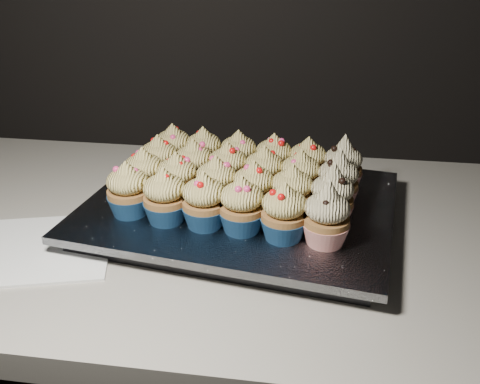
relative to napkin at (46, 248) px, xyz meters
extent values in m
cube|color=beige|center=(0.24, 0.11, -0.02)|extent=(2.44, 0.64, 0.04)
cube|color=white|center=(0.00, 0.00, 0.00)|extent=(0.22, 0.22, 0.00)
cube|color=black|center=(0.26, 0.12, 0.01)|extent=(0.47, 0.38, 0.02)
cube|color=silver|center=(0.26, 0.12, 0.03)|extent=(0.51, 0.42, 0.01)
cone|color=navy|center=(0.11, 0.06, 0.05)|extent=(0.06, 0.06, 0.03)
ellipsoid|color=#ECD377|center=(0.11, 0.06, 0.09)|extent=(0.06, 0.06, 0.04)
cone|color=#ECD377|center=(0.11, 0.06, 0.11)|extent=(0.03, 0.03, 0.02)
cone|color=navy|center=(0.17, 0.05, 0.05)|extent=(0.06, 0.06, 0.03)
ellipsoid|color=#ECD377|center=(0.17, 0.05, 0.09)|extent=(0.06, 0.06, 0.04)
cone|color=#ECD377|center=(0.17, 0.05, 0.11)|extent=(0.03, 0.03, 0.02)
cone|color=navy|center=(0.22, 0.04, 0.05)|extent=(0.06, 0.06, 0.03)
ellipsoid|color=#ECD377|center=(0.22, 0.04, 0.09)|extent=(0.06, 0.06, 0.04)
cone|color=#ECD377|center=(0.22, 0.04, 0.11)|extent=(0.03, 0.03, 0.02)
cone|color=navy|center=(0.28, 0.04, 0.05)|extent=(0.06, 0.06, 0.03)
ellipsoid|color=#ECD377|center=(0.28, 0.04, 0.09)|extent=(0.06, 0.06, 0.04)
cone|color=#ECD377|center=(0.28, 0.04, 0.11)|extent=(0.03, 0.03, 0.02)
cone|color=navy|center=(0.34, 0.02, 0.05)|extent=(0.06, 0.06, 0.03)
ellipsoid|color=#ECD377|center=(0.34, 0.02, 0.09)|extent=(0.06, 0.06, 0.04)
cone|color=#ECD377|center=(0.34, 0.02, 0.11)|extent=(0.03, 0.03, 0.02)
cone|color=red|center=(0.39, 0.02, 0.05)|extent=(0.06, 0.06, 0.03)
ellipsoid|color=beige|center=(0.39, 0.02, 0.09)|extent=(0.06, 0.06, 0.04)
cone|color=beige|center=(0.39, 0.02, 0.11)|extent=(0.03, 0.03, 0.03)
cone|color=navy|center=(0.11, 0.12, 0.05)|extent=(0.06, 0.06, 0.03)
ellipsoid|color=#ECD377|center=(0.11, 0.12, 0.09)|extent=(0.06, 0.06, 0.04)
cone|color=#ECD377|center=(0.11, 0.12, 0.11)|extent=(0.03, 0.03, 0.02)
cone|color=navy|center=(0.17, 0.11, 0.05)|extent=(0.06, 0.06, 0.03)
ellipsoid|color=#ECD377|center=(0.17, 0.11, 0.09)|extent=(0.06, 0.06, 0.04)
cone|color=#ECD377|center=(0.17, 0.11, 0.11)|extent=(0.03, 0.03, 0.02)
cone|color=navy|center=(0.23, 0.10, 0.05)|extent=(0.06, 0.06, 0.03)
ellipsoid|color=#ECD377|center=(0.23, 0.10, 0.09)|extent=(0.06, 0.06, 0.04)
cone|color=#ECD377|center=(0.23, 0.10, 0.11)|extent=(0.03, 0.03, 0.02)
cone|color=navy|center=(0.29, 0.09, 0.05)|extent=(0.06, 0.06, 0.03)
ellipsoid|color=#ECD377|center=(0.29, 0.09, 0.09)|extent=(0.06, 0.06, 0.04)
cone|color=#ECD377|center=(0.29, 0.09, 0.11)|extent=(0.03, 0.03, 0.02)
cone|color=navy|center=(0.34, 0.09, 0.05)|extent=(0.06, 0.06, 0.03)
ellipsoid|color=#ECD377|center=(0.34, 0.09, 0.09)|extent=(0.06, 0.06, 0.04)
cone|color=#ECD377|center=(0.34, 0.09, 0.11)|extent=(0.03, 0.03, 0.02)
cone|color=red|center=(0.40, 0.08, 0.05)|extent=(0.06, 0.06, 0.03)
ellipsoid|color=beige|center=(0.40, 0.08, 0.09)|extent=(0.06, 0.06, 0.04)
cone|color=beige|center=(0.40, 0.08, 0.11)|extent=(0.03, 0.03, 0.03)
cone|color=navy|center=(0.12, 0.17, 0.05)|extent=(0.06, 0.06, 0.03)
ellipsoid|color=#ECD377|center=(0.12, 0.17, 0.09)|extent=(0.06, 0.06, 0.04)
cone|color=#ECD377|center=(0.12, 0.17, 0.11)|extent=(0.03, 0.03, 0.02)
cone|color=navy|center=(0.18, 0.16, 0.05)|extent=(0.06, 0.06, 0.03)
ellipsoid|color=#ECD377|center=(0.18, 0.16, 0.09)|extent=(0.06, 0.06, 0.04)
cone|color=#ECD377|center=(0.18, 0.16, 0.11)|extent=(0.03, 0.03, 0.02)
cone|color=navy|center=(0.24, 0.16, 0.05)|extent=(0.06, 0.06, 0.03)
ellipsoid|color=#ECD377|center=(0.24, 0.16, 0.09)|extent=(0.06, 0.06, 0.04)
cone|color=#ECD377|center=(0.24, 0.16, 0.11)|extent=(0.03, 0.03, 0.02)
cone|color=navy|center=(0.30, 0.15, 0.05)|extent=(0.06, 0.06, 0.03)
ellipsoid|color=#ECD377|center=(0.30, 0.15, 0.09)|extent=(0.06, 0.06, 0.04)
cone|color=#ECD377|center=(0.30, 0.15, 0.11)|extent=(0.03, 0.03, 0.02)
cone|color=navy|center=(0.35, 0.14, 0.05)|extent=(0.06, 0.06, 0.03)
ellipsoid|color=#ECD377|center=(0.35, 0.14, 0.09)|extent=(0.06, 0.06, 0.04)
cone|color=#ECD377|center=(0.35, 0.14, 0.11)|extent=(0.03, 0.03, 0.02)
cone|color=red|center=(0.41, 0.13, 0.05)|extent=(0.06, 0.06, 0.03)
ellipsoid|color=beige|center=(0.41, 0.13, 0.09)|extent=(0.06, 0.06, 0.04)
cone|color=beige|center=(0.41, 0.13, 0.11)|extent=(0.03, 0.03, 0.03)
cone|color=navy|center=(0.13, 0.23, 0.05)|extent=(0.06, 0.06, 0.03)
ellipsoid|color=#ECD377|center=(0.13, 0.23, 0.09)|extent=(0.06, 0.06, 0.04)
cone|color=#ECD377|center=(0.13, 0.23, 0.11)|extent=(0.03, 0.03, 0.02)
cone|color=navy|center=(0.19, 0.22, 0.05)|extent=(0.06, 0.06, 0.03)
ellipsoid|color=#ECD377|center=(0.19, 0.22, 0.09)|extent=(0.06, 0.06, 0.04)
cone|color=#ECD377|center=(0.19, 0.22, 0.11)|extent=(0.03, 0.03, 0.02)
cone|color=navy|center=(0.25, 0.21, 0.05)|extent=(0.06, 0.06, 0.03)
ellipsoid|color=#ECD377|center=(0.25, 0.21, 0.09)|extent=(0.06, 0.06, 0.04)
cone|color=#ECD377|center=(0.25, 0.21, 0.11)|extent=(0.03, 0.03, 0.02)
cone|color=navy|center=(0.31, 0.21, 0.05)|extent=(0.06, 0.06, 0.03)
ellipsoid|color=#ECD377|center=(0.31, 0.21, 0.09)|extent=(0.06, 0.06, 0.04)
cone|color=#ECD377|center=(0.31, 0.21, 0.11)|extent=(0.03, 0.03, 0.02)
cone|color=navy|center=(0.36, 0.20, 0.05)|extent=(0.06, 0.06, 0.03)
ellipsoid|color=#ECD377|center=(0.36, 0.20, 0.09)|extent=(0.06, 0.06, 0.04)
cone|color=#ECD377|center=(0.36, 0.20, 0.11)|extent=(0.03, 0.03, 0.02)
cone|color=red|center=(0.42, 0.19, 0.05)|extent=(0.06, 0.06, 0.03)
ellipsoid|color=beige|center=(0.42, 0.19, 0.09)|extent=(0.06, 0.06, 0.04)
cone|color=beige|center=(0.42, 0.19, 0.11)|extent=(0.03, 0.03, 0.03)
camera|label=1|loc=(0.37, -0.60, 0.41)|focal=40.00mm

